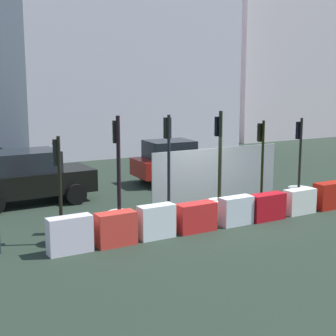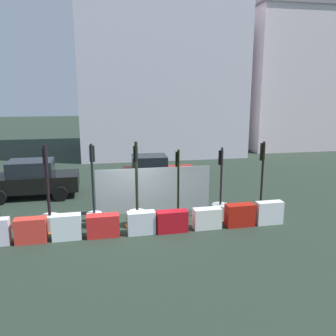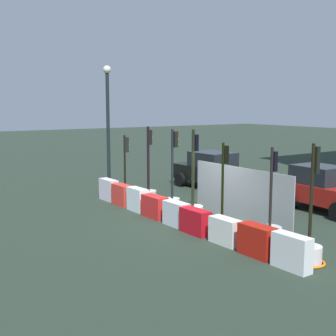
{
  "view_description": "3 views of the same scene",
  "coord_description": "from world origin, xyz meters",
  "px_view_note": "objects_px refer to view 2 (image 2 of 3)",
  "views": [
    {
      "loc": [
        -8.59,
        -12.68,
        4.26
      ],
      "look_at": [
        -1.32,
        0.64,
        1.54
      ],
      "focal_mm": 55.0,
      "sensor_mm": 36.0,
      "label": 1
    },
    {
      "loc": [
        -1.2,
        -12.85,
        5.1
      ],
      "look_at": [
        1.35,
        0.75,
        2.01
      ],
      "focal_mm": 37.59,
      "sensor_mm": 36.0,
      "label": 2
    },
    {
      "loc": [
        12.22,
        -9.47,
        4.09
      ],
      "look_at": [
        -1.41,
        -0.3,
        1.77
      ],
      "focal_mm": 47.87,
      "sensor_mm": 36.0,
      "label": 3
    }
  ],
  "objects_px": {
    "traffic_light_5": "(220,208)",
    "construction_barrier_8": "(269,213)",
    "traffic_light_3": "(137,214)",
    "construction_barrier_6": "(207,218)",
    "construction_barrier_7": "(240,215)",
    "construction_barrier_5": "(172,221)",
    "construction_barrier_2": "(67,227)",
    "traffic_light_0": "(0,221)",
    "traffic_light_4": "(178,212)",
    "construction_barrier_1": "(31,230)",
    "traffic_light_2": "(94,210)",
    "traffic_light_6": "(260,207)",
    "car_red_compact": "(156,172)",
    "car_black_sedan": "(32,179)",
    "traffic_light_1": "(50,218)",
    "construction_barrier_4": "(141,223)",
    "construction_barrier_3": "(103,226)"
  },
  "relations": [
    {
      "from": "traffic_light_5",
      "to": "construction_barrier_8",
      "type": "relative_size",
      "value": 2.75
    },
    {
      "from": "traffic_light_3",
      "to": "construction_barrier_6",
      "type": "distance_m",
      "value": 2.65
    },
    {
      "from": "construction_barrier_7",
      "to": "construction_barrier_5",
      "type": "bearing_deg",
      "value": -178.05
    },
    {
      "from": "construction_barrier_5",
      "to": "construction_barrier_6",
      "type": "bearing_deg",
      "value": 3.11
    },
    {
      "from": "construction_barrier_2",
      "to": "construction_barrier_5",
      "type": "distance_m",
      "value": 3.72
    },
    {
      "from": "traffic_light_0",
      "to": "construction_barrier_7",
      "type": "relative_size",
      "value": 2.54
    },
    {
      "from": "traffic_light_0",
      "to": "traffic_light_4",
      "type": "bearing_deg",
      "value": 0.05
    },
    {
      "from": "construction_barrier_1",
      "to": "construction_barrier_8",
      "type": "relative_size",
      "value": 0.99
    },
    {
      "from": "traffic_light_2",
      "to": "construction_barrier_2",
      "type": "relative_size",
      "value": 3.18
    },
    {
      "from": "construction_barrier_1",
      "to": "construction_barrier_2",
      "type": "distance_m",
      "value": 1.18
    },
    {
      "from": "traffic_light_0",
      "to": "construction_barrier_7",
      "type": "height_order",
      "value": "traffic_light_0"
    },
    {
      "from": "traffic_light_3",
      "to": "traffic_light_6",
      "type": "relative_size",
      "value": 1.04
    },
    {
      "from": "traffic_light_5",
      "to": "car_red_compact",
      "type": "relative_size",
      "value": 0.75
    },
    {
      "from": "traffic_light_2",
      "to": "car_black_sedan",
      "type": "xyz_separation_m",
      "value": [
        -3.0,
        4.46,
        0.23
      ]
    },
    {
      "from": "construction_barrier_1",
      "to": "traffic_light_1",
      "type": "bearing_deg",
      "value": 61.91
    },
    {
      "from": "traffic_light_0",
      "to": "construction_barrier_2",
      "type": "bearing_deg",
      "value": -17.72
    },
    {
      "from": "traffic_light_1",
      "to": "construction_barrier_5",
      "type": "xyz_separation_m",
      "value": [
        4.39,
        -0.94,
        -0.1
      ]
    },
    {
      "from": "traffic_light_1",
      "to": "car_black_sedan",
      "type": "distance_m",
      "value": 4.79
    },
    {
      "from": "traffic_light_4",
      "to": "construction_barrier_2",
      "type": "distance_m",
      "value": 4.19
    },
    {
      "from": "traffic_light_3",
      "to": "traffic_light_6",
      "type": "xyz_separation_m",
      "value": [
        5.0,
        -0.01,
        -0.03
      ]
    },
    {
      "from": "traffic_light_6",
      "to": "construction_barrier_6",
      "type": "relative_size",
      "value": 2.98
    },
    {
      "from": "traffic_light_3",
      "to": "construction_barrier_8",
      "type": "height_order",
      "value": "traffic_light_3"
    },
    {
      "from": "traffic_light_6",
      "to": "construction_barrier_8",
      "type": "bearing_deg",
      "value": -87.36
    },
    {
      "from": "construction_barrier_6",
      "to": "construction_barrier_4",
      "type": "bearing_deg",
      "value": -178.86
    },
    {
      "from": "traffic_light_6",
      "to": "car_black_sedan",
      "type": "xyz_separation_m",
      "value": [
        -9.61,
        4.71,
        0.44
      ]
    },
    {
      "from": "construction_barrier_2",
      "to": "car_black_sedan",
      "type": "distance_m",
      "value": 5.87
    },
    {
      "from": "construction_barrier_2",
      "to": "construction_barrier_7",
      "type": "distance_m",
      "value": 6.38
    },
    {
      "from": "construction_barrier_4",
      "to": "construction_barrier_6",
      "type": "height_order",
      "value": "construction_barrier_4"
    },
    {
      "from": "construction_barrier_3",
      "to": "construction_barrier_7",
      "type": "xyz_separation_m",
      "value": [
        5.14,
        0.06,
        0.03
      ]
    },
    {
      "from": "construction_barrier_1",
      "to": "construction_barrier_7",
      "type": "height_order",
      "value": "construction_barrier_1"
    },
    {
      "from": "traffic_light_5",
      "to": "construction_barrier_8",
      "type": "xyz_separation_m",
      "value": [
        1.65,
        -0.97,
        0.04
      ]
    },
    {
      "from": "traffic_light_1",
      "to": "construction_barrier_1",
      "type": "distance_m",
      "value": 1.08
    },
    {
      "from": "construction_barrier_7",
      "to": "car_black_sedan",
      "type": "bearing_deg",
      "value": 147.35
    },
    {
      "from": "construction_barrier_5",
      "to": "car_black_sedan",
      "type": "xyz_separation_m",
      "value": [
        -5.79,
        5.5,
        0.49
      ]
    },
    {
      "from": "traffic_light_1",
      "to": "construction_barrier_5",
      "type": "distance_m",
      "value": 4.49
    },
    {
      "from": "traffic_light_1",
      "to": "traffic_light_0",
      "type": "bearing_deg",
      "value": -174.52
    },
    {
      "from": "construction_barrier_7",
      "to": "construction_barrier_8",
      "type": "relative_size",
      "value": 1.04
    },
    {
      "from": "traffic_light_2",
      "to": "construction_barrier_3",
      "type": "relative_size",
      "value": 2.79
    },
    {
      "from": "traffic_light_1",
      "to": "car_black_sedan",
      "type": "height_order",
      "value": "traffic_light_1"
    },
    {
      "from": "construction_barrier_2",
      "to": "car_black_sedan",
      "type": "height_order",
      "value": "car_black_sedan"
    },
    {
      "from": "traffic_light_2",
      "to": "construction_barrier_6",
      "type": "height_order",
      "value": "traffic_light_2"
    },
    {
      "from": "traffic_light_6",
      "to": "construction_barrier_8",
      "type": "height_order",
      "value": "traffic_light_6"
    },
    {
      "from": "traffic_light_6",
      "to": "construction_barrier_8",
      "type": "xyz_separation_m",
      "value": [
        0.03,
        -0.71,
        -0.01
      ]
    },
    {
      "from": "traffic_light_2",
      "to": "construction_barrier_2",
      "type": "xyz_separation_m",
      "value": [
        -0.93,
        -1.02,
        -0.21
      ]
    },
    {
      "from": "traffic_light_1",
      "to": "traffic_light_2",
      "type": "xyz_separation_m",
      "value": [
        1.6,
        0.1,
        0.16
      ]
    },
    {
      "from": "construction_barrier_7",
      "to": "traffic_light_6",
      "type": "bearing_deg",
      "value": 31.1
    },
    {
      "from": "traffic_light_1",
      "to": "traffic_light_3",
      "type": "height_order",
      "value": "traffic_light_3"
    },
    {
      "from": "construction_barrier_3",
      "to": "construction_barrier_4",
      "type": "bearing_deg",
      "value": -0.44
    },
    {
      "from": "car_red_compact",
      "to": "construction_barrier_1",
      "type": "bearing_deg",
      "value": -130.99
    },
    {
      "from": "traffic_light_0",
      "to": "traffic_light_1",
      "type": "bearing_deg",
      "value": 5.48
    }
  ]
}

